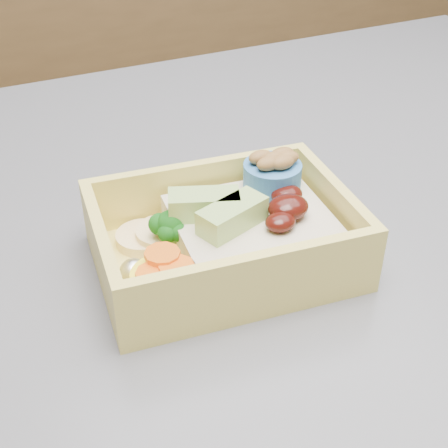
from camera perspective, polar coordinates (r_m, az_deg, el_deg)
name	(u,v)px	position (r m, az deg, el deg)	size (l,w,h in m)	color
bento_box	(230,235)	(0.42, 0.59, -0.98)	(0.18, 0.14, 0.06)	#E3CE5D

